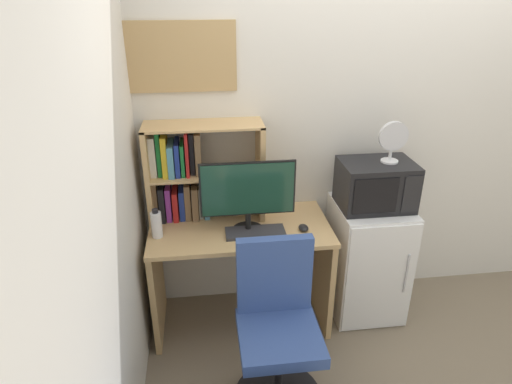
{
  "coord_description": "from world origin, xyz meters",
  "views": [
    {
      "loc": [
        -1.18,
        -2.78,
        2.15
      ],
      "look_at": [
        -0.87,
        -0.33,
        1.01
      ],
      "focal_mm": 31.18,
      "sensor_mm": 36.0,
      "label": 1
    }
  ],
  "objects_px": {
    "hutch_bookshelf": "(189,173)",
    "desk_chair": "(277,336)",
    "mini_fridge": "(367,259)",
    "water_bottle": "(157,224)",
    "wall_corkboard": "(173,57)",
    "monitor": "(248,193)",
    "computer_mouse": "(303,228)",
    "microwave": "(376,185)",
    "keyboard": "(255,232)",
    "desk_fan": "(393,140)"
  },
  "relations": [
    {
      "from": "keyboard",
      "to": "microwave",
      "type": "distance_m",
      "value": 0.85
    },
    {
      "from": "monitor",
      "to": "mini_fridge",
      "type": "xyz_separation_m",
      "value": [
        0.85,
        0.1,
        -0.61
      ]
    },
    {
      "from": "mini_fridge",
      "to": "water_bottle",
      "type": "bearing_deg",
      "value": -176.07
    },
    {
      "from": "keyboard",
      "to": "water_bottle",
      "type": "xyz_separation_m",
      "value": [
        -0.6,
        0.04,
        0.08
      ]
    },
    {
      "from": "mini_fridge",
      "to": "desk_fan",
      "type": "distance_m",
      "value": 0.88
    },
    {
      "from": "monitor",
      "to": "desk_fan",
      "type": "distance_m",
      "value": 0.96
    },
    {
      "from": "water_bottle",
      "to": "desk_chair",
      "type": "distance_m",
      "value": 0.97
    },
    {
      "from": "keyboard",
      "to": "hutch_bookshelf",
      "type": "bearing_deg",
      "value": 143.75
    },
    {
      "from": "wall_corkboard",
      "to": "computer_mouse",
      "type": "bearing_deg",
      "value": -27.2
    },
    {
      "from": "keyboard",
      "to": "desk_fan",
      "type": "xyz_separation_m",
      "value": [
        0.88,
        0.13,
        0.52
      ]
    },
    {
      "from": "hutch_bookshelf",
      "to": "wall_corkboard",
      "type": "distance_m",
      "value": 0.71
    },
    {
      "from": "hutch_bookshelf",
      "to": "monitor",
      "type": "bearing_deg",
      "value": -34.9
    },
    {
      "from": "monitor",
      "to": "water_bottle",
      "type": "bearing_deg",
      "value": -179.86
    },
    {
      "from": "mini_fridge",
      "to": "desk_chair",
      "type": "xyz_separation_m",
      "value": [
        -0.75,
        -0.67,
        0.01
      ]
    },
    {
      "from": "water_bottle",
      "to": "desk_fan",
      "type": "bearing_deg",
      "value": 3.63
    },
    {
      "from": "hutch_bookshelf",
      "to": "desk_chair",
      "type": "xyz_separation_m",
      "value": [
        0.45,
        -0.83,
        -0.65
      ]
    },
    {
      "from": "keyboard",
      "to": "desk_chair",
      "type": "relative_size",
      "value": 0.38
    },
    {
      "from": "keyboard",
      "to": "water_bottle",
      "type": "distance_m",
      "value": 0.61
    },
    {
      "from": "hutch_bookshelf",
      "to": "wall_corkboard",
      "type": "relative_size",
      "value": 0.98
    },
    {
      "from": "hutch_bookshelf",
      "to": "wall_corkboard",
      "type": "bearing_deg",
      "value": 116.04
    },
    {
      "from": "monitor",
      "to": "desk_fan",
      "type": "bearing_deg",
      "value": 5.74
    },
    {
      "from": "monitor",
      "to": "water_bottle",
      "type": "relative_size",
      "value": 3.1
    },
    {
      "from": "computer_mouse",
      "to": "desk_chair",
      "type": "height_order",
      "value": "desk_chair"
    },
    {
      "from": "microwave",
      "to": "wall_corkboard",
      "type": "bearing_deg",
      "value": 168.53
    },
    {
      "from": "water_bottle",
      "to": "desk_fan",
      "type": "xyz_separation_m",
      "value": [
        1.48,
        0.09,
        0.44
      ]
    },
    {
      "from": "keyboard",
      "to": "mini_fridge",
      "type": "height_order",
      "value": "mini_fridge"
    },
    {
      "from": "water_bottle",
      "to": "desk_chair",
      "type": "bearing_deg",
      "value": -41.57
    },
    {
      "from": "water_bottle",
      "to": "wall_corkboard",
      "type": "xyz_separation_m",
      "value": [
        0.15,
        0.35,
        0.93
      ]
    },
    {
      "from": "desk_chair",
      "to": "wall_corkboard",
      "type": "height_order",
      "value": "wall_corkboard"
    },
    {
      "from": "water_bottle",
      "to": "wall_corkboard",
      "type": "height_order",
      "value": "wall_corkboard"
    },
    {
      "from": "microwave",
      "to": "desk_chair",
      "type": "bearing_deg",
      "value": -138.0
    },
    {
      "from": "keyboard",
      "to": "desk_fan",
      "type": "height_order",
      "value": "desk_fan"
    },
    {
      "from": "water_bottle",
      "to": "microwave",
      "type": "height_order",
      "value": "microwave"
    },
    {
      "from": "water_bottle",
      "to": "wall_corkboard",
      "type": "bearing_deg",
      "value": 66.36
    },
    {
      "from": "computer_mouse",
      "to": "mini_fridge",
      "type": "relative_size",
      "value": 0.1
    },
    {
      "from": "water_bottle",
      "to": "desk_fan",
      "type": "height_order",
      "value": "desk_fan"
    },
    {
      "from": "desk_fan",
      "to": "wall_corkboard",
      "type": "distance_m",
      "value": 1.43
    },
    {
      "from": "wall_corkboard",
      "to": "hutch_bookshelf",
      "type": "bearing_deg",
      "value": -63.96
    },
    {
      "from": "wall_corkboard",
      "to": "mini_fridge",
      "type": "bearing_deg",
      "value": -11.6
    },
    {
      "from": "monitor",
      "to": "water_bottle",
      "type": "xyz_separation_m",
      "value": [
        -0.56,
        -0.0,
        -0.18
      ]
    },
    {
      "from": "monitor",
      "to": "microwave",
      "type": "xyz_separation_m",
      "value": [
        0.85,
        0.1,
        -0.04
      ]
    },
    {
      "from": "mini_fridge",
      "to": "microwave",
      "type": "xyz_separation_m",
      "value": [
        0.0,
        0.0,
        0.57
      ]
    },
    {
      "from": "water_bottle",
      "to": "desk_chair",
      "type": "height_order",
      "value": "desk_chair"
    },
    {
      "from": "computer_mouse",
      "to": "microwave",
      "type": "bearing_deg",
      "value": 14.83
    },
    {
      "from": "monitor",
      "to": "computer_mouse",
      "type": "distance_m",
      "value": 0.43
    },
    {
      "from": "hutch_bookshelf",
      "to": "desk_fan",
      "type": "bearing_deg",
      "value": -6.9
    },
    {
      "from": "wall_corkboard",
      "to": "monitor",
      "type": "bearing_deg",
      "value": -41.03
    },
    {
      "from": "hutch_bookshelf",
      "to": "water_bottle",
      "type": "height_order",
      "value": "hutch_bookshelf"
    },
    {
      "from": "monitor",
      "to": "computer_mouse",
      "type": "relative_size",
      "value": 6.8
    },
    {
      "from": "microwave",
      "to": "desk_fan",
      "type": "bearing_deg",
      "value": -4.74
    }
  ]
}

